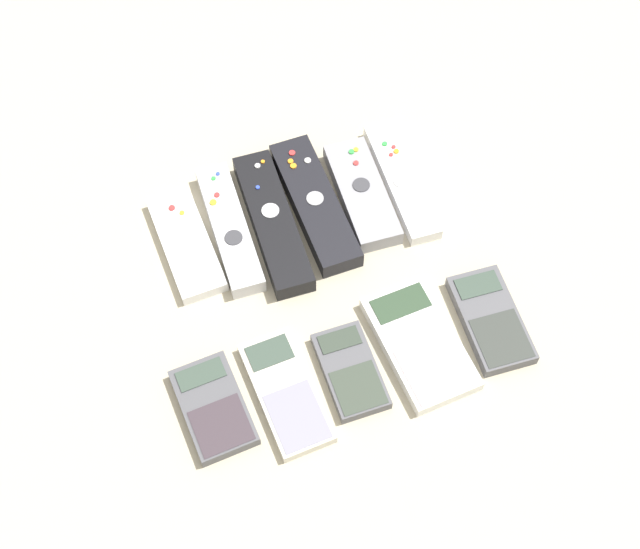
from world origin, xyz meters
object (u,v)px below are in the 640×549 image
at_px(remote_1, 230,229).
at_px(calculator_4, 491,320).
at_px(remote_3, 315,204).
at_px(remote_4, 362,194).
at_px(calculator_3, 420,343).
at_px(remote_2, 273,222).
at_px(calculator_0, 213,407).
at_px(calculator_1, 286,393).
at_px(calculator_2, 350,371).
at_px(remote_0, 186,244).
at_px(remote_5, 402,181).

relative_size(remote_1, calculator_4, 1.42).
relative_size(remote_3, remote_4, 1.24).
bearing_deg(calculator_3, remote_4, 82.92).
height_order(remote_1, remote_2, remote_2).
xyz_separation_m(calculator_0, calculator_1, (0.08, -0.01, -0.00)).
bearing_deg(remote_4, calculator_4, -67.40).
distance_m(calculator_2, calculator_4, 0.18).
height_order(remote_0, remote_2, remote_2).
distance_m(remote_0, remote_3, 0.17).
bearing_deg(remote_4, calculator_3, -90.31).
relative_size(remote_3, calculator_1, 1.33).
height_order(remote_3, remote_5, remote_3).
bearing_deg(calculator_3, calculator_1, 178.03).
xyz_separation_m(remote_1, remote_3, (0.11, -0.00, 0.00)).
bearing_deg(calculator_0, remote_1, 65.01).
xyz_separation_m(remote_1, remote_2, (0.05, -0.01, 0.00)).
height_order(remote_0, calculator_0, same).
distance_m(remote_2, calculator_1, 0.23).
relative_size(remote_0, calculator_4, 1.19).
distance_m(remote_1, calculator_2, 0.25).
distance_m(remote_4, remote_5, 0.06).
height_order(remote_1, remote_3, remote_3).
bearing_deg(remote_5, remote_1, -177.89).
bearing_deg(remote_3, remote_1, 178.44).
relative_size(remote_0, remote_4, 0.97).
xyz_separation_m(remote_2, calculator_2, (0.02, -0.22, -0.01)).
bearing_deg(calculator_4, remote_3, 125.36).
height_order(remote_3, calculator_0, remote_3).
height_order(remote_2, remote_5, remote_2).
bearing_deg(remote_1, remote_0, -176.17).
distance_m(remote_3, remote_4, 0.06).
bearing_deg(remote_2, calculator_0, -121.25).
relative_size(remote_2, calculator_1, 1.38).
height_order(remote_1, calculator_4, remote_1).
bearing_deg(remote_1, calculator_4, -39.67).
relative_size(remote_3, calculator_2, 1.80).
bearing_deg(calculator_2, remote_1, 108.55).
relative_size(remote_1, remote_4, 1.16).
xyz_separation_m(remote_1, calculator_1, (-0.00, -0.24, -0.00)).
xyz_separation_m(remote_2, calculator_1, (-0.06, -0.22, -0.01)).
xyz_separation_m(remote_1, calculator_3, (0.17, -0.23, -0.00)).
relative_size(remote_0, calculator_2, 1.42).
height_order(calculator_3, calculator_4, same).
xyz_separation_m(remote_1, calculator_4, (0.26, -0.23, -0.00)).
distance_m(calculator_0, calculator_2, 0.16).
bearing_deg(remote_4, remote_3, 178.70).
bearing_deg(calculator_4, calculator_1, -175.45).
xyz_separation_m(calculator_1, calculator_3, (0.17, 0.01, 0.00)).
distance_m(remote_3, calculator_4, 0.27).
distance_m(remote_2, calculator_2, 0.23).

